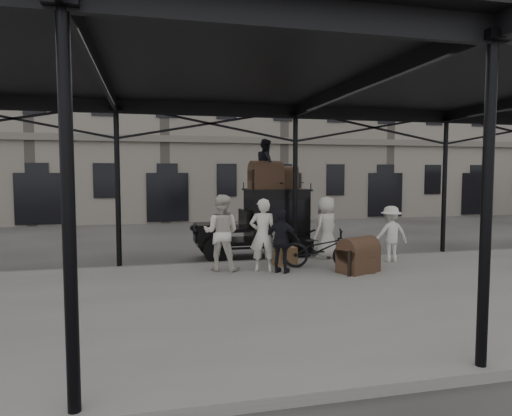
{
  "coord_description": "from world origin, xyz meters",
  "views": [
    {
      "loc": [
        -4.2,
        -10.76,
        2.66
      ],
      "look_at": [
        -1.28,
        1.6,
        1.7
      ],
      "focal_mm": 32.0,
      "sensor_mm": 36.0,
      "label": 1
    }
  ],
  "objects_px": {
    "taxi": "(266,220)",
    "porter_official": "(282,241)",
    "steamer_trunk_platform": "(358,257)",
    "porter_left": "(263,235)",
    "bicycle": "(320,249)",
    "steamer_trunk_roof_near": "(266,177)"
  },
  "relations": [
    {
      "from": "bicycle",
      "to": "steamer_trunk_platform",
      "type": "bearing_deg",
      "value": -113.75
    },
    {
      "from": "bicycle",
      "to": "porter_official",
      "type": "bearing_deg",
      "value": 124.68
    },
    {
      "from": "taxi",
      "to": "porter_left",
      "type": "distance_m",
      "value": 2.78
    },
    {
      "from": "bicycle",
      "to": "steamer_trunk_platform",
      "type": "xyz_separation_m",
      "value": [
        0.76,
        -0.7,
        -0.14
      ]
    },
    {
      "from": "taxi",
      "to": "porter_official",
      "type": "bearing_deg",
      "value": -96.87
    },
    {
      "from": "taxi",
      "to": "porter_left",
      "type": "height_order",
      "value": "taxi"
    },
    {
      "from": "steamer_trunk_roof_near",
      "to": "taxi",
      "type": "bearing_deg",
      "value": 61.96
    },
    {
      "from": "porter_official",
      "to": "steamer_trunk_platform",
      "type": "relative_size",
      "value": 1.58
    },
    {
      "from": "taxi",
      "to": "porter_official",
      "type": "relative_size",
      "value": 2.25
    },
    {
      "from": "bicycle",
      "to": "steamer_trunk_platform",
      "type": "relative_size",
      "value": 1.93
    },
    {
      "from": "porter_left",
      "to": "porter_official",
      "type": "relative_size",
      "value": 1.16
    },
    {
      "from": "steamer_trunk_platform",
      "to": "porter_left",
      "type": "bearing_deg",
      "value": 139.39
    },
    {
      "from": "porter_left",
      "to": "porter_official",
      "type": "height_order",
      "value": "porter_left"
    },
    {
      "from": "porter_official",
      "to": "steamer_trunk_roof_near",
      "type": "distance_m",
      "value": 3.15
    },
    {
      "from": "porter_left",
      "to": "porter_official",
      "type": "distance_m",
      "value": 0.53
    },
    {
      "from": "taxi",
      "to": "steamer_trunk_platform",
      "type": "bearing_deg",
      "value": -64.74
    },
    {
      "from": "bicycle",
      "to": "steamer_trunk_roof_near",
      "type": "distance_m",
      "value": 3.15
    },
    {
      "from": "porter_official",
      "to": "steamer_trunk_platform",
      "type": "bearing_deg",
      "value": -153.07
    },
    {
      "from": "steamer_trunk_platform",
      "to": "bicycle",
      "type": "bearing_deg",
      "value": 112.54
    },
    {
      "from": "bicycle",
      "to": "steamer_trunk_roof_near",
      "type": "bearing_deg",
      "value": 39.23
    },
    {
      "from": "bicycle",
      "to": "steamer_trunk_roof_near",
      "type": "relative_size",
      "value": 2.01
    },
    {
      "from": "porter_left",
      "to": "steamer_trunk_roof_near",
      "type": "distance_m",
      "value": 2.9
    }
  ]
}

